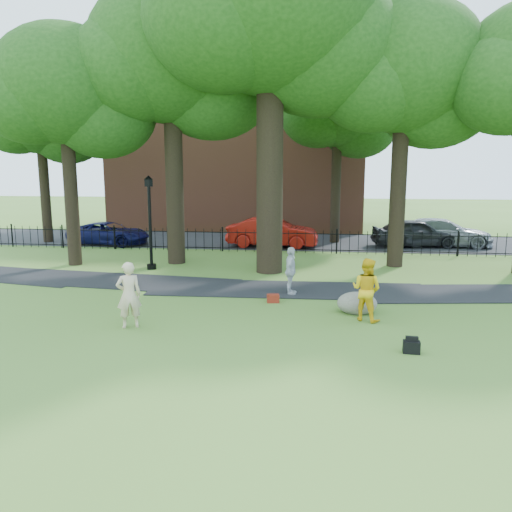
# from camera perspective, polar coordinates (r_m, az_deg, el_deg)

# --- Properties ---
(ground) EXTENTS (120.00, 120.00, 0.00)m
(ground) POSITION_cam_1_polar(r_m,az_deg,el_deg) (14.59, -1.25, -7.44)
(ground) COLOR #496E26
(ground) RESTS_ON ground
(footpath) EXTENTS (36.07, 3.85, 0.03)m
(footpath) POSITION_cam_1_polar(r_m,az_deg,el_deg) (18.23, 3.68, -3.89)
(footpath) COLOR black
(footpath) RESTS_ON ground
(street) EXTENTS (80.00, 7.00, 0.02)m
(street) POSITION_cam_1_polar(r_m,az_deg,el_deg) (30.16, 3.23, 1.68)
(street) COLOR black
(street) RESTS_ON ground
(iron_fence) EXTENTS (44.00, 0.04, 1.20)m
(iron_fence) POSITION_cam_1_polar(r_m,az_deg,el_deg) (26.12, 2.62, 1.71)
(iron_fence) COLOR black
(iron_fence) RESTS_ON ground
(brick_building) EXTENTS (18.00, 8.00, 12.00)m
(brick_building) POSITION_cam_1_polar(r_m,az_deg,el_deg) (38.28, -1.94, 12.47)
(brick_building) COLOR brown
(brick_building) RESTS_ON ground
(big_tree) EXTENTS (10.08, 8.61, 14.37)m
(big_tree) POSITION_cam_1_polar(r_m,az_deg,el_deg) (21.72, 2.07, 25.41)
(big_tree) COLOR black
(big_tree) RESTS_ON ground
(tree_row) EXTENTS (26.82, 7.96, 12.42)m
(tree_row) POSITION_cam_1_polar(r_m,az_deg,el_deg) (22.54, 3.39, 19.66)
(tree_row) COLOR black
(tree_row) RESTS_ON ground
(woman) EXTENTS (0.81, 0.70, 1.86)m
(woman) POSITION_cam_1_polar(r_m,az_deg,el_deg) (14.22, -14.33, -4.33)
(woman) COLOR beige
(woman) RESTS_ON ground
(man) EXTENTS (1.12, 1.06, 1.84)m
(man) POSITION_cam_1_polar(r_m,az_deg,el_deg) (14.78, 12.50, -3.76)
(man) COLOR yellow
(man) RESTS_ON ground
(pedestrian) EXTENTS (0.46, 1.00, 1.68)m
(pedestrian) POSITION_cam_1_polar(r_m,az_deg,el_deg) (17.41, 3.99, -1.72)
(pedestrian) COLOR silver
(pedestrian) RESTS_ON ground
(boulder) EXTENTS (1.38, 1.15, 0.71)m
(boulder) POSITION_cam_1_polar(r_m,az_deg,el_deg) (15.61, 11.48, -5.12)
(boulder) COLOR gray
(boulder) RESTS_ON ground
(lamppost) EXTENTS (0.40, 0.40, 4.08)m
(lamppost) POSITION_cam_1_polar(r_m,az_deg,el_deg) (22.06, -12.01, 3.62)
(lamppost) COLOR black
(lamppost) RESTS_ON ground
(backpack) EXTENTS (0.41, 0.28, 0.30)m
(backpack) POSITION_cam_1_polar(r_m,az_deg,el_deg) (12.71, 17.34, -9.90)
(backpack) COLOR black
(backpack) RESTS_ON ground
(red_bag) EXTENTS (0.44, 0.32, 0.27)m
(red_bag) POSITION_cam_1_polar(r_m,az_deg,el_deg) (16.51, 1.96, -4.87)
(red_bag) COLOR maroon
(red_bag) RESTS_ON ground
(red_sedan) EXTENTS (5.10, 1.99, 1.66)m
(red_sedan) POSITION_cam_1_polar(r_m,az_deg,el_deg) (27.93, 1.89, 2.73)
(red_sedan) COLOR maroon
(red_sedan) RESTS_ON ground
(navy_van) EXTENTS (4.86, 2.64, 1.29)m
(navy_van) POSITION_cam_1_polar(r_m,az_deg,el_deg) (30.03, -16.44, 2.49)
(navy_van) COLOR #0C0D3C
(navy_van) RESTS_ON ground
(grey_car) EXTENTS (4.95, 2.60, 1.61)m
(grey_car) POSITION_cam_1_polar(r_m,az_deg,el_deg) (29.32, 17.73, 2.56)
(grey_car) COLOR black
(grey_car) RESTS_ON ground
(silver_car) EXTENTS (5.49, 2.48, 1.56)m
(silver_car) POSITION_cam_1_polar(r_m,az_deg,el_deg) (30.08, 20.52, 2.53)
(silver_car) COLOR gray
(silver_car) RESTS_ON ground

